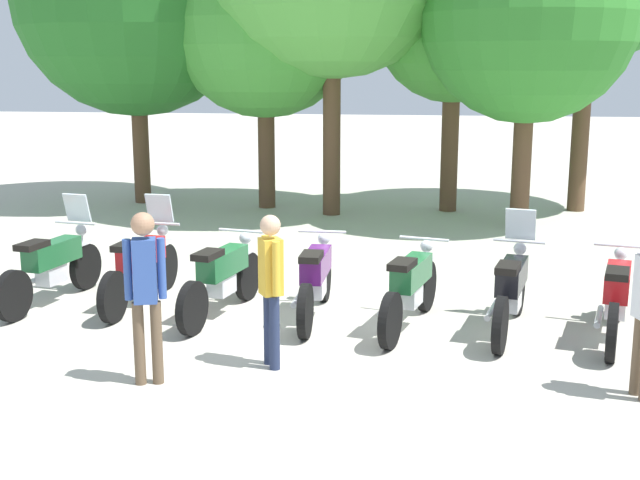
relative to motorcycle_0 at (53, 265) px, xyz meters
The scene contains 13 objects.
ground_plane 3.53m from the motorcycle_0, ahead, with size 80.00×80.00×0.00m, color #BCB7A8.
motorcycle_0 is the anchor object (origin of this frame).
motorcycle_1 1.17m from the motorcycle_0, ahead, with size 0.62×2.19×1.37m.
motorcycle_2 2.33m from the motorcycle_0, ahead, with size 0.75×2.17×0.99m.
motorcycle_3 3.48m from the motorcycle_0, ahead, with size 0.62×2.19×0.99m.
motorcycle_4 4.67m from the motorcycle_0, ahead, with size 0.79×2.15×0.99m.
motorcycle_5 5.83m from the motorcycle_0, ahead, with size 0.76×2.16×1.37m.
motorcycle_6 6.99m from the motorcycle_0, ahead, with size 0.79×2.15×0.99m.
person_0 3.80m from the motorcycle_0, 29.89° to the right, with size 0.29×0.38×1.60m.
person_1 3.35m from the motorcycle_0, 49.13° to the right, with size 0.41×0.28×1.72m.
tree_1 8.42m from the motorcycle_0, 80.29° to the left, with size 4.06×4.06×5.99m.
tree_3 9.87m from the motorcycle_0, 56.03° to the left, with size 3.25×3.25×5.51m.
tree_4 9.60m from the motorcycle_0, 43.34° to the left, with size 4.00×4.00×5.96m.
Camera 1 is at (1.42, -9.65, 3.11)m, focal length 46.66 mm.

